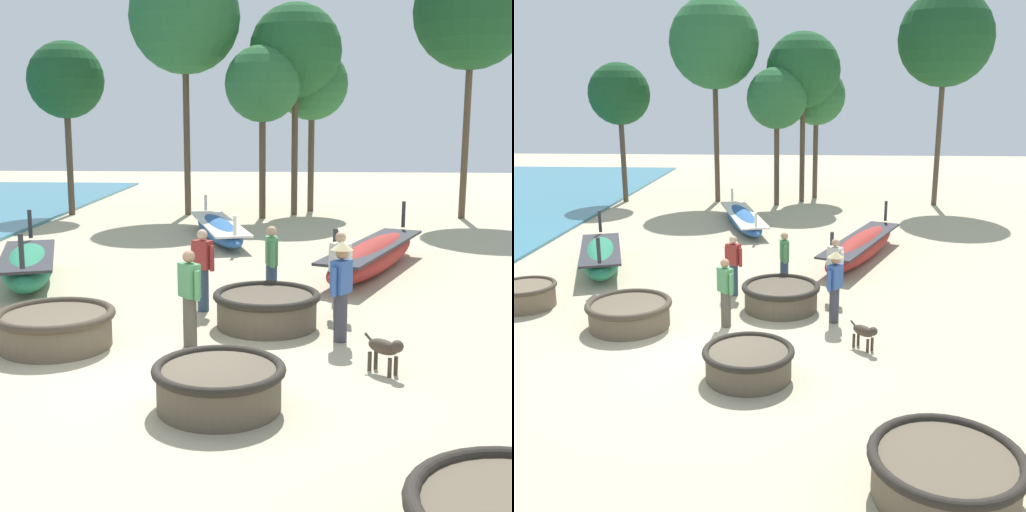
# 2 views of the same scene
# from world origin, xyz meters

# --- Properties ---
(ground_plane) EXTENTS (80.00, 80.00, 0.00)m
(ground_plane) POSITION_xyz_m (0.00, 0.00, 0.00)
(ground_plane) COLOR #BCAD8C
(coracle_far_right) EXTENTS (1.69, 1.69, 0.58)m
(coracle_far_right) POSITION_xyz_m (0.83, -0.82, 0.31)
(coracle_far_right) COLOR brown
(coracle_far_right) RESTS_ON ground
(coracle_front_left) EXTENTS (1.91, 1.91, 0.60)m
(coracle_front_left) POSITION_xyz_m (-2.04, 1.50, 0.33)
(coracle_front_left) COLOR brown
(coracle_front_left) RESTS_ON ground
(coracle_center) EXTENTS (1.89, 1.89, 0.63)m
(coracle_center) POSITION_xyz_m (1.27, 2.82, 0.34)
(coracle_center) COLOR brown
(coracle_center) RESTS_ON ground
(long_boat_ochre_hull) EXTENTS (2.52, 5.92, 1.06)m
(long_boat_ochre_hull) POSITION_xyz_m (-0.58, 12.05, 0.31)
(long_boat_ochre_hull) COLOR #285693
(long_boat_ochre_hull) RESTS_ON ground
(long_boat_blue_hull) EXTENTS (3.17, 5.74, 1.42)m
(long_boat_blue_hull) POSITION_xyz_m (3.61, 7.46, 0.41)
(long_boat_blue_hull) COLOR maroon
(long_boat_blue_hull) RESTS_ON ground
(long_boat_white_hull) EXTENTS (2.30, 4.25, 1.41)m
(long_boat_white_hull) POSITION_xyz_m (-4.14, 5.84, 0.40)
(long_boat_white_hull) COLOR #237551
(long_boat_white_hull) RESTS_ON ground
(fisherman_standing_left) EXTENTS (0.47, 0.36, 1.57)m
(fisherman_standing_left) POSITION_xyz_m (0.03, 3.78, 0.84)
(fisherman_standing_left) COLOR #2D425B
(fisherman_standing_left) RESTS_ON ground
(fisherman_with_hat) EXTENTS (0.38, 0.45, 1.67)m
(fisherman_with_hat) POSITION_xyz_m (2.51, 2.03, 0.96)
(fisherman_with_hat) COLOR #383842
(fisherman_with_hat) RESTS_ON ground
(fisherman_by_coracle) EXTENTS (0.41, 0.39, 1.57)m
(fisherman_by_coracle) POSITION_xyz_m (2.59, 3.61, 0.84)
(fisherman_by_coracle) COLOR #4C473D
(fisherman_by_coracle) RESTS_ON ground
(fisherman_standing_right) EXTENTS (0.39, 0.42, 1.57)m
(fisherman_standing_right) POSITION_xyz_m (0.10, 1.62, 0.84)
(fisherman_standing_right) COLOR #4C473D
(fisherman_standing_right) RESTS_ON ground
(fisherman_hauling) EXTENTS (0.26, 0.53, 1.57)m
(fisherman_hauling) POSITION_xyz_m (1.31, 4.26, 0.84)
(fisherman_hauling) COLOR #2D425B
(fisherman_hauling) RESTS_ON ground
(dog) EXTENTS (0.52, 0.53, 0.55)m
(dog) POSITION_xyz_m (3.06, 0.55, 0.37)
(dog) COLOR #3D3328
(dog) RESTS_ON ground
(tree_tall_back) EXTENTS (2.76, 2.76, 6.30)m
(tree_tall_back) POSITION_xyz_m (2.32, 18.86, 4.88)
(tree_tall_back) COLOR #4C3D2D
(tree_tall_back) RESTS_ON ground
(tree_left_mid) EXTENTS (4.06, 4.06, 9.24)m
(tree_left_mid) POSITION_xyz_m (-2.35, 17.53, 7.19)
(tree_left_mid) COLOR #4C3D2D
(tree_left_mid) RESTS_ON ground
(tree_right_mid) EXTENTS (4.12, 4.12, 9.40)m
(tree_right_mid) POSITION_xyz_m (7.83, 17.10, 7.31)
(tree_right_mid) COLOR #4C3D2D
(tree_right_mid) RESTS_ON ground
(tree_center) EXTENTS (3.40, 3.40, 7.75)m
(tree_center) POSITION_xyz_m (1.68, 17.76, 6.02)
(tree_center) COLOR #4C3D2D
(tree_center) RESTS_ON ground
(tree_leftmost) EXTENTS (2.71, 2.71, 6.17)m
(tree_leftmost) POSITION_xyz_m (0.52, 16.72, 4.78)
(tree_leftmost) COLOR #4C3D2D
(tree_leftmost) RESTS_ON ground
(tree_rightmost) EXTENTS (2.81, 2.81, 6.41)m
(tree_rightmost) POSITION_xyz_m (-6.76, 17.24, 4.97)
(tree_rightmost) COLOR #4C3D2D
(tree_rightmost) RESTS_ON ground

